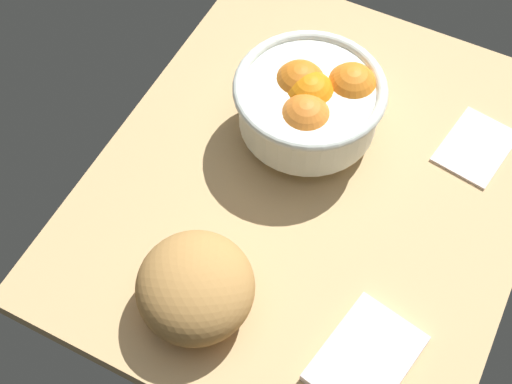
{
  "coord_description": "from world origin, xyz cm",
  "views": [
    {
      "loc": [
        -53.13,
        -17.76,
        84.63
      ],
      "look_at": [
        -8.17,
        5.02,
        5.0
      ],
      "focal_mm": 50.46,
      "sensor_mm": 36.0,
      "label": 1
    }
  ],
  "objects_px": {
    "fruit_bowl": "(311,101)",
    "napkin_folded": "(476,146)",
    "napkin_spare": "(366,358)",
    "bread_loaf": "(195,287)"
  },
  "relations": [
    {
      "from": "bread_loaf",
      "to": "napkin_folded",
      "type": "xyz_separation_m",
      "value": [
        0.39,
        -0.24,
        -0.04
      ]
    },
    {
      "from": "napkin_folded",
      "to": "bread_loaf",
      "type": "bearing_deg",
      "value": 148.73
    },
    {
      "from": "napkin_spare",
      "to": "napkin_folded",
      "type": "bearing_deg",
      "value": -3.49
    },
    {
      "from": "napkin_folded",
      "to": "napkin_spare",
      "type": "xyz_separation_m",
      "value": [
        -0.37,
        0.02,
        0.0
      ]
    },
    {
      "from": "fruit_bowl",
      "to": "napkin_spare",
      "type": "height_order",
      "value": "fruit_bowl"
    },
    {
      "from": "napkin_folded",
      "to": "fruit_bowl",
      "type": "bearing_deg",
      "value": 110.3
    },
    {
      "from": "fruit_bowl",
      "to": "napkin_folded",
      "type": "bearing_deg",
      "value": -69.7
    },
    {
      "from": "fruit_bowl",
      "to": "napkin_spare",
      "type": "distance_m",
      "value": 0.36
    },
    {
      "from": "fruit_bowl",
      "to": "napkin_folded",
      "type": "xyz_separation_m",
      "value": [
        0.08,
        -0.23,
        -0.07
      ]
    },
    {
      "from": "fruit_bowl",
      "to": "bread_loaf",
      "type": "bearing_deg",
      "value": 177.97
    }
  ]
}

